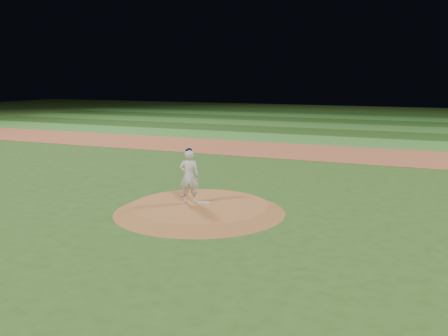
# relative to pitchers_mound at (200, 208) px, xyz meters

# --- Properties ---
(ground) EXTENTS (120.00, 120.00, 0.00)m
(ground) POSITION_rel_pitchers_mound_xyz_m (0.00, 0.00, -0.12)
(ground) COLOR #2B521A
(ground) RESTS_ON ground
(infield_dirt_band) EXTENTS (70.00, 6.00, 0.02)m
(infield_dirt_band) POSITION_rel_pitchers_mound_xyz_m (0.00, 14.00, -0.12)
(infield_dirt_band) COLOR #A35432
(infield_dirt_band) RESTS_ON ground
(outfield_stripe_0) EXTENTS (70.00, 5.00, 0.02)m
(outfield_stripe_0) POSITION_rel_pitchers_mound_xyz_m (0.00, 19.50, -0.12)
(outfield_stripe_0) COLOR #37782B
(outfield_stripe_0) RESTS_ON ground
(outfield_stripe_1) EXTENTS (70.00, 5.00, 0.02)m
(outfield_stripe_1) POSITION_rel_pitchers_mound_xyz_m (0.00, 24.50, -0.12)
(outfield_stripe_1) COLOR #1E4215
(outfield_stripe_1) RESTS_ON ground
(outfield_stripe_2) EXTENTS (70.00, 5.00, 0.02)m
(outfield_stripe_2) POSITION_rel_pitchers_mound_xyz_m (0.00, 29.50, -0.12)
(outfield_stripe_2) COLOR #306524
(outfield_stripe_2) RESTS_ON ground
(outfield_stripe_3) EXTENTS (70.00, 5.00, 0.02)m
(outfield_stripe_3) POSITION_rel_pitchers_mound_xyz_m (0.00, 34.50, -0.12)
(outfield_stripe_3) COLOR #1D4215
(outfield_stripe_3) RESTS_ON ground
(outfield_stripe_4) EXTENTS (70.00, 5.00, 0.02)m
(outfield_stripe_4) POSITION_rel_pitchers_mound_xyz_m (0.00, 39.50, -0.12)
(outfield_stripe_4) COLOR #2F6D27
(outfield_stripe_4) RESTS_ON ground
(outfield_stripe_5) EXTENTS (70.00, 5.00, 0.02)m
(outfield_stripe_5) POSITION_rel_pitchers_mound_xyz_m (0.00, 44.50, -0.12)
(outfield_stripe_5) COLOR #204C18
(outfield_stripe_5) RESTS_ON ground
(pitchers_mound) EXTENTS (5.50, 5.50, 0.25)m
(pitchers_mound) POSITION_rel_pitchers_mound_xyz_m (0.00, 0.00, 0.00)
(pitchers_mound) COLOR #9F6031
(pitchers_mound) RESTS_ON ground
(pitching_rubber) EXTENTS (0.60, 0.22, 0.03)m
(pitching_rubber) POSITION_rel_pitchers_mound_xyz_m (-0.02, 0.22, 0.14)
(pitching_rubber) COLOR beige
(pitching_rubber) RESTS_ON pitchers_mound
(rosin_bag) EXTENTS (0.11, 0.11, 0.06)m
(rosin_bag) POSITION_rel_pitchers_mound_xyz_m (-1.01, 0.73, 0.15)
(rosin_bag) COLOR silver
(rosin_bag) RESTS_ON pitchers_mound
(pitcher_on_mound) EXTENTS (0.74, 0.61, 1.80)m
(pitcher_on_mound) POSITION_rel_pitchers_mound_xyz_m (-0.41, 0.08, 1.01)
(pitcher_on_mound) COLOR silver
(pitcher_on_mound) RESTS_ON pitchers_mound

